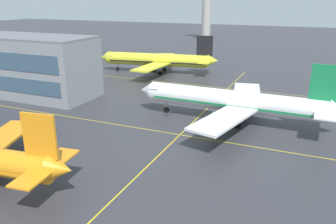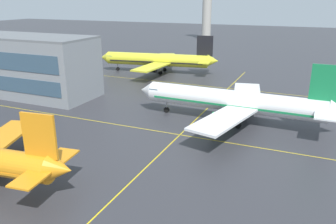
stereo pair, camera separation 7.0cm
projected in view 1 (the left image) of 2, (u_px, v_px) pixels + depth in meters
The scene contains 3 objects.
airliner_second_row at pixel (235, 101), 65.58m from camera, with size 40.78×35.27×12.71m.
airliner_third_row at pixel (158, 60), 110.12m from camera, with size 39.73×33.89×12.37m.
taxiway_markings at pixel (180, 135), 60.82m from camera, with size 150.72×118.75×0.01m.
Camera 1 is at (20.27, -18.61, 23.31)m, focal length 36.19 mm.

